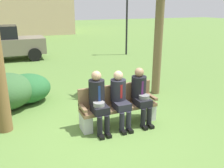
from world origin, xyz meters
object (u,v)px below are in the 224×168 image
at_px(parked_car_near, 2,43).
at_px(shrub_near_bench, 27,88).
at_px(park_bench, 118,106).
at_px(seated_man_middle, 120,96).
at_px(street_lamp, 127,12).
at_px(seated_man_right, 141,93).
at_px(seated_man_left, 98,99).
at_px(shrub_mid_lawn, 4,91).

bearing_deg(parked_car_near, shrub_near_bench, -84.50).
xyz_separation_m(park_bench, seated_man_middle, (-0.02, -0.13, 0.29)).
relative_size(shrub_near_bench, street_lamp, 0.34).
height_order(park_bench, seated_man_middle, seated_man_middle).
bearing_deg(seated_man_middle, street_lamp, 62.62).
distance_m(park_bench, street_lamp, 8.50).
distance_m(seated_man_middle, street_lamp, 8.56).
distance_m(seated_man_right, shrub_near_bench, 3.28).
bearing_deg(street_lamp, seated_man_left, -120.34).
height_order(shrub_mid_lawn, street_lamp, street_lamp).
bearing_deg(seated_man_left, park_bench, 13.88).
height_order(park_bench, shrub_near_bench, park_bench).
relative_size(park_bench, street_lamp, 0.47).
height_order(seated_man_right, shrub_near_bench, seated_man_right).
height_order(seated_man_middle, shrub_near_bench, seated_man_middle).
height_order(park_bench, parked_car_near, parked_car_near).
relative_size(park_bench, seated_man_right, 1.38).
bearing_deg(shrub_near_bench, seated_man_right, -45.33).
xyz_separation_m(seated_man_left, shrub_near_bench, (-1.27, 2.32, -0.33)).
xyz_separation_m(park_bench, street_lamp, (3.86, 7.35, 1.86)).
distance_m(park_bench, seated_man_middle, 0.32).
bearing_deg(seated_man_right, shrub_near_bench, 134.67).
relative_size(shrub_near_bench, parked_car_near, 0.33).
bearing_deg(shrub_mid_lawn, seated_man_right, -35.63).
xyz_separation_m(park_bench, seated_man_right, (0.51, -0.13, 0.30)).
bearing_deg(seated_man_middle, seated_man_left, -179.92).
height_order(park_bench, seated_man_right, seated_man_right).
relative_size(parked_car_near, street_lamp, 1.05).
relative_size(seated_man_right, shrub_mid_lawn, 0.84).
bearing_deg(shrub_mid_lawn, parked_car_near, 89.99).
distance_m(park_bench, seated_man_left, 0.62).
bearing_deg(shrub_mid_lawn, park_bench, -39.13).
distance_m(seated_man_middle, shrub_mid_lawn, 3.15).
xyz_separation_m(seated_man_middle, shrub_mid_lawn, (-2.37, 2.07, -0.23)).
bearing_deg(seated_man_middle, park_bench, 83.24).
relative_size(park_bench, parked_car_near, 0.45).
bearing_deg(shrub_mid_lawn, seated_man_middle, -41.11).
xyz_separation_m(park_bench, parked_car_near, (-2.38, 8.34, 0.42)).
xyz_separation_m(shrub_near_bench, shrub_mid_lawn, (-0.59, -0.25, 0.07)).
bearing_deg(seated_man_middle, seated_man_right, -0.45).
height_order(seated_man_left, shrub_mid_lawn, seated_man_left).
relative_size(seated_man_left, parked_car_near, 0.34).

